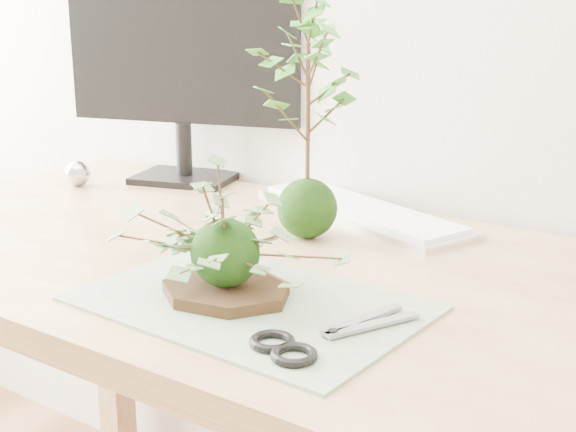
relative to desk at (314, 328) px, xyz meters
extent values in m
cube|color=tan|center=(0.00, 0.00, 0.07)|extent=(1.60, 0.70, 0.04)
cube|color=tan|center=(-0.74, 0.29, -0.30)|extent=(0.06, 0.06, 0.70)
cube|color=gray|center=(0.01, -0.15, 0.09)|extent=(0.42, 0.29, 0.00)
cylinder|color=black|center=(-0.03, -0.16, 0.10)|extent=(0.20, 0.20, 0.01)
sphere|color=black|center=(-0.03, -0.16, 0.15)|extent=(0.09, 0.09, 0.09)
sphere|color=black|center=(-0.09, 0.12, 0.13)|extent=(0.09, 0.09, 0.09)
cylinder|color=#3F2A16|center=(-0.09, 0.12, 0.27)|extent=(0.01, 0.01, 0.23)
cube|color=silver|center=(-0.08, 0.27, 0.09)|extent=(0.46, 0.27, 0.01)
cube|color=white|center=(-0.08, 0.27, 0.10)|extent=(0.42, 0.24, 0.01)
cube|color=black|center=(-0.50, 0.29, 0.09)|extent=(0.22, 0.19, 0.01)
cylinder|color=black|center=(-0.50, 0.29, 0.15)|extent=(0.03, 0.03, 0.10)
cube|color=black|center=(-0.50, 0.30, 0.36)|extent=(0.46, 0.16, 0.30)
sphere|color=silver|center=(-0.64, 0.14, 0.11)|extent=(0.05, 0.05, 0.05)
cube|color=gray|center=(0.13, -0.13, 0.09)|extent=(0.04, 0.12, 0.00)
cube|color=gray|center=(0.15, -0.13, 0.09)|extent=(0.06, 0.12, 0.00)
torus|color=black|center=(0.12, -0.25, 0.10)|extent=(0.06, 0.06, 0.01)
torus|color=black|center=(0.16, -0.25, 0.10)|extent=(0.06, 0.06, 0.01)
camera|label=1|loc=(0.56, -0.87, 0.46)|focal=50.00mm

